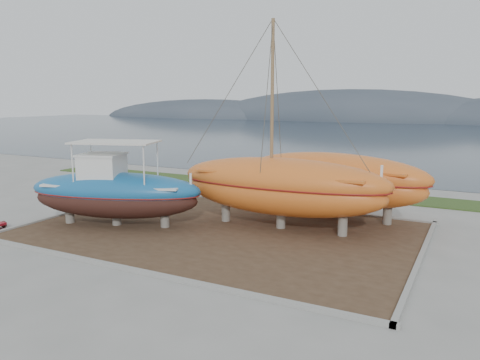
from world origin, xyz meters
The scene contains 10 objects.
ground centered at (0.00, 0.00, 0.00)m, with size 140.00×140.00×0.00m, color gray.
dirt_patch centered at (0.00, 4.00, 0.03)m, with size 18.00×12.00×0.06m, color #422D1E.
curb_frame centered at (0.00, 4.00, 0.07)m, with size 18.60×12.60×0.15m, color gray, non-canonical shape.
grass_strip centered at (0.00, 15.50, 0.04)m, with size 44.00×3.00×0.08m, color #284219.
sea centered at (0.00, 70.00, 0.00)m, with size 260.00×100.00×0.04m, color #1C2A38, non-canonical shape.
mountain_ridge centered at (0.00, 125.00, 0.00)m, with size 200.00×36.00×20.00m, color #333D49, non-canonical shape.
blue_caique centered at (-5.08, 2.48, 2.17)m, with size 8.76×2.74×4.21m, color #19619D, non-canonical shape.
white_dinghy centered at (-7.65, 6.30, 0.68)m, with size 4.15×1.56×1.25m, color white, non-canonical shape.
orange_sailboat centered at (2.46, 5.75, 5.01)m, with size 10.53×3.10×9.90m, color orange, non-canonical shape.
orange_bare_hull centered at (4.04, 9.16, 1.73)m, with size 10.16×3.05×3.33m, color orange, non-canonical shape.
Camera 1 is at (10.89, -14.88, 6.34)m, focal length 35.00 mm.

